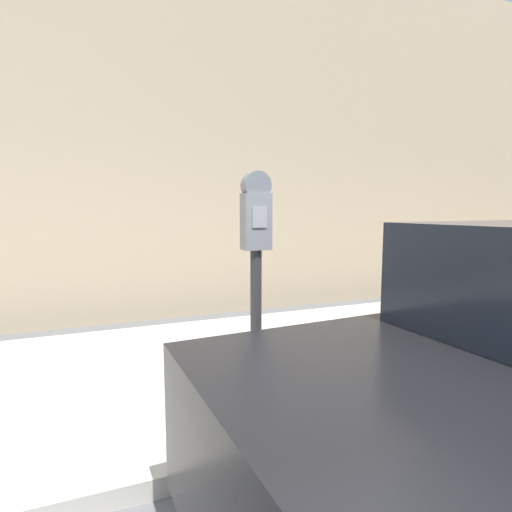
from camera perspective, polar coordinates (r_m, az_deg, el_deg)
name	(u,v)px	position (r m, az deg, el deg)	size (l,w,h in m)	color
sidewalk	(199,372)	(3.72, -8.16, -16.03)	(24.00, 2.80, 0.12)	#BCB7AD
building_facade	(156,126)	(5.75, -14.06, 17.62)	(24.00, 0.30, 5.21)	tan
parking_meter	(256,257)	(2.59, 0.00, -0.09)	(0.18, 0.13, 1.61)	#2D2D30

